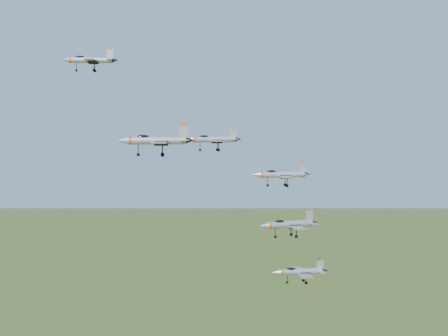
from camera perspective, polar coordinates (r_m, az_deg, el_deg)
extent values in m
cylinder|color=#979BA2|center=(134.24, -12.11, 9.63)|extent=(8.76, 1.33, 1.26)
cone|color=#979BA2|center=(134.88, -14.35, 9.57)|extent=(1.76, 1.28, 1.26)
cone|color=black|center=(133.82, -9.92, 9.68)|extent=(1.37, 1.08, 1.07)
ellipsoid|color=black|center=(134.52, -13.03, 9.81)|extent=(2.14, 0.92, 0.80)
cube|color=#979BA2|center=(131.51, -12.14, 9.64)|extent=(2.27, 4.29, 0.14)
cube|color=#979BA2|center=(136.90, -11.90, 9.43)|extent=(2.27, 4.29, 0.14)
cube|color=#979BA2|center=(134.02, -10.39, 10.23)|extent=(1.46, 0.13, 2.04)
cube|color=#CD4B0E|center=(134.13, -10.40, 10.69)|extent=(1.07, 0.14, 0.34)
cylinder|color=#979BA2|center=(128.13, -0.90, 2.64)|extent=(8.77, 1.49, 1.26)
cone|color=#979BA2|center=(127.59, -3.24, 2.62)|extent=(1.78, 1.31, 1.26)
cone|color=black|center=(128.86, 1.33, 2.65)|extent=(1.39, 1.11, 1.07)
ellipsoid|color=black|center=(127.87, -1.85, 2.84)|extent=(2.16, 0.96, 0.80)
cube|color=#979BA2|center=(125.47, -0.66, 2.49)|extent=(2.35, 4.33, 0.14)
cube|color=#979BA2|center=(130.86, -0.97, 2.57)|extent=(2.35, 4.33, 0.14)
cube|color=#979BA2|center=(128.65, 0.86, 3.23)|extent=(1.46, 0.16, 2.04)
cube|color=#CD4B0E|center=(128.63, 0.86, 3.70)|extent=(1.07, 0.16, 0.34)
cylinder|color=#979BA2|center=(104.71, -6.12, 2.53)|extent=(9.54, 1.40, 1.38)
cone|color=#979BA2|center=(104.84, -9.25, 2.50)|extent=(1.91, 1.38, 1.38)
cone|color=black|center=(104.88, -3.11, 2.55)|extent=(1.49, 1.17, 1.17)
ellipsoid|color=black|center=(104.71, -7.40, 2.80)|extent=(2.33, 1.00, 0.87)
cube|color=#979BA2|center=(101.76, -5.99, 2.33)|extent=(2.45, 4.67, 0.15)
cube|color=#979BA2|center=(107.69, -6.01, 2.44)|extent=(2.45, 4.67, 0.15)
cube|color=#979BA2|center=(104.78, -3.75, 3.33)|extent=(1.59, 0.13, 2.23)
cube|color=#CD4B0E|center=(104.77, -3.75, 3.97)|extent=(1.17, 0.15, 0.37)
cylinder|color=#979BA2|center=(136.99, 5.35, -0.59)|extent=(9.67, 1.60, 1.39)
cone|color=#979BA2|center=(136.04, 2.95, -0.61)|extent=(1.96, 1.43, 1.39)
cone|color=black|center=(138.12, 7.62, -0.57)|extent=(1.53, 1.22, 1.18)
ellipsoid|color=black|center=(136.53, 4.38, -0.38)|extent=(2.38, 1.05, 0.88)
cube|color=#979BA2|center=(134.12, 5.68, -0.81)|extent=(2.56, 4.77, 0.15)
cube|color=#979BA2|center=(139.99, 5.21, -0.59)|extent=(2.56, 4.77, 0.15)
cube|color=#979BA2|center=(137.75, 7.15, 0.03)|extent=(1.61, 0.16, 2.25)
cube|color=#CD4B0E|center=(137.66, 7.16, 0.52)|extent=(1.18, 0.18, 0.38)
cylinder|color=#979BA2|center=(119.21, 6.05, -5.12)|extent=(9.10, 3.36, 1.31)
cone|color=#979BA2|center=(116.97, 3.65, -5.29)|extent=(2.06, 1.69, 1.31)
cone|color=black|center=(121.55, 8.28, -4.95)|extent=(1.63, 1.41, 1.11)
ellipsoid|color=black|center=(118.19, 5.09, -4.95)|extent=(2.37, 1.42, 0.83)
cube|color=#979BA2|center=(116.85, 6.74, -5.44)|extent=(3.27, 4.84, 0.14)
cube|color=#979BA2|center=(121.83, 5.56, -5.02)|extent=(3.27, 4.84, 0.14)
cube|color=#979BA2|center=(120.83, 7.82, -4.35)|extent=(1.49, 0.47, 2.11)
cube|color=#CD4B0E|center=(120.66, 7.83, -3.83)|extent=(1.11, 0.39, 0.35)
cylinder|color=#979BA2|center=(128.70, 7.07, -9.37)|extent=(8.62, 1.41, 1.24)
cone|color=#979BA2|center=(127.51, 4.80, -9.48)|extent=(1.74, 1.28, 1.24)
cone|color=black|center=(130.02, 9.22, -9.25)|extent=(1.36, 1.08, 1.06)
ellipsoid|color=black|center=(128.08, 6.16, -9.21)|extent=(2.12, 0.94, 0.79)
cube|color=#979BA2|center=(126.30, 7.47, -9.75)|extent=(2.28, 4.25, 0.13)
cube|color=#979BA2|center=(131.31, 6.85, -9.19)|extent=(2.28, 4.25, 0.13)
cube|color=#979BA2|center=(129.43, 8.78, -8.72)|extent=(1.43, 0.14, 2.01)
cube|color=#CD4B0E|center=(129.19, 8.78, -8.26)|extent=(1.05, 0.15, 0.33)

